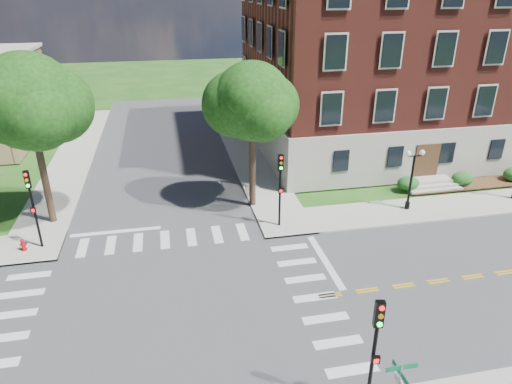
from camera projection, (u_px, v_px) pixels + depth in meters
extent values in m
plane|color=#1A4814|center=(168.00, 317.00, 21.39)|extent=(160.00, 160.00, 0.00)
cube|color=#3D3D3F|center=(168.00, 317.00, 21.39)|extent=(90.00, 12.00, 0.01)
cube|color=#3D3D3F|center=(168.00, 317.00, 21.39)|extent=(12.00, 90.00, 0.01)
cube|color=#9E9B93|center=(493.00, 202.00, 32.44)|extent=(34.00, 3.50, 0.12)
cube|color=#9E9B93|center=(244.00, 148.00, 43.26)|extent=(3.50, 34.00, 0.12)
cube|color=#9E9B93|center=(73.00, 159.00, 40.46)|extent=(3.50, 34.00, 0.12)
cube|color=silver|center=(325.00, 261.00, 25.66)|extent=(0.40, 5.50, 0.00)
cube|color=#B2AB9D|center=(410.00, 119.00, 44.42)|extent=(30.00, 20.00, 4.20)
cube|color=maroon|center=(422.00, 33.00, 41.09)|extent=(29.55, 19.70, 11.80)
cube|color=#472D19|center=(427.00, 162.00, 34.91)|extent=(2.00, 0.10, 2.80)
cylinder|color=#322219|center=(46.00, 186.00, 28.76)|extent=(0.44, 0.44, 4.99)
sphere|color=#11350E|center=(29.00, 101.00, 26.52)|extent=(5.75, 5.75, 5.75)
cylinder|color=#322219|center=(252.00, 173.00, 31.06)|extent=(0.44, 0.44, 4.75)
sphere|color=#11350E|center=(252.00, 101.00, 29.02)|extent=(5.10, 5.10, 5.10)
cylinder|color=black|center=(371.00, 369.00, 15.86)|extent=(0.14, 0.14, 3.80)
cube|color=black|center=(379.00, 314.00, 14.86)|extent=(0.36, 0.28, 1.00)
cylinder|color=red|center=(382.00, 308.00, 14.61)|extent=(0.19, 0.08, 0.18)
cylinder|color=orange|center=(381.00, 317.00, 14.75)|extent=(0.19, 0.08, 0.18)
cylinder|color=#19E533|center=(380.00, 325.00, 14.89)|extent=(0.19, 0.08, 0.18)
cube|color=black|center=(375.00, 360.00, 15.45)|extent=(0.32, 0.18, 0.30)
cylinder|color=black|center=(280.00, 198.00, 28.49)|extent=(0.14, 0.14, 3.80)
cube|color=black|center=(281.00, 162.00, 27.49)|extent=(0.32, 0.22, 1.00)
cylinder|color=red|center=(281.00, 158.00, 27.23)|extent=(0.18, 0.05, 0.18)
cylinder|color=orange|center=(281.00, 163.00, 27.37)|extent=(0.18, 0.05, 0.18)
cylinder|color=#19E533|center=(281.00, 168.00, 27.51)|extent=(0.18, 0.05, 0.18)
cube|color=black|center=(281.00, 191.00, 28.08)|extent=(0.30, 0.12, 0.30)
cylinder|color=black|center=(36.00, 218.00, 26.09)|extent=(0.14, 0.14, 3.80)
cube|color=black|center=(27.00, 179.00, 25.09)|extent=(0.37, 0.30, 1.00)
cylinder|color=red|center=(25.00, 175.00, 24.84)|extent=(0.19, 0.10, 0.18)
cylinder|color=orange|center=(27.00, 180.00, 24.98)|extent=(0.19, 0.10, 0.18)
cylinder|color=#19E533|center=(28.00, 186.00, 25.11)|extent=(0.19, 0.10, 0.18)
cube|color=black|center=(33.00, 210.00, 25.68)|extent=(0.32, 0.20, 0.30)
cylinder|color=black|center=(407.00, 205.00, 31.31)|extent=(0.32, 0.32, 0.50)
cylinder|color=black|center=(411.00, 183.00, 30.63)|extent=(0.16, 0.16, 3.80)
cube|color=black|center=(415.00, 156.00, 29.81)|extent=(1.00, 0.06, 0.06)
sphere|color=white|center=(408.00, 154.00, 29.64)|extent=(0.36, 0.36, 0.36)
sphere|color=white|center=(422.00, 153.00, 29.82)|extent=(0.36, 0.36, 0.36)
cube|color=#0C653C|center=(402.00, 367.00, 14.49)|extent=(1.10, 0.03, 0.20)
cube|color=#0C653C|center=(401.00, 373.00, 14.59)|extent=(0.03, 1.10, 0.20)
cube|color=silver|center=(400.00, 383.00, 14.79)|extent=(0.03, 0.75, 0.25)
cylinder|color=#AC0D12|center=(24.00, 249.00, 26.47)|extent=(0.32, 0.32, 0.10)
cylinder|color=#AC0D12|center=(23.00, 246.00, 26.37)|extent=(0.22, 0.22, 0.60)
sphere|color=#AC0D12|center=(22.00, 241.00, 26.23)|extent=(0.24, 0.24, 0.24)
cylinder|color=#AC0D12|center=(23.00, 245.00, 26.34)|extent=(0.35, 0.12, 0.12)
cylinder|color=#AC0D12|center=(23.00, 245.00, 26.34)|extent=(0.12, 0.35, 0.12)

